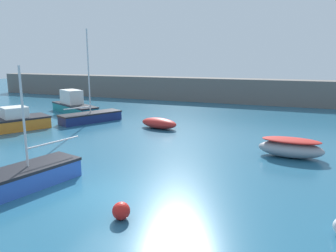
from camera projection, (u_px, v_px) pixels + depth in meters
The scene contains 9 objects.
ground_plane at pixel (101, 197), 12.81m from camera, with size 120.00×120.00×0.20m, color #235B7A.
harbor_breakwater at pixel (233, 91), 38.14m from camera, with size 67.08×2.50×2.79m, color #66605B.
rowboat_with_red_cover at pixel (291, 148), 17.45m from camera, with size 3.40×1.60×1.04m.
motorboat_grey_hull at pixel (10, 122), 23.83m from camera, with size 4.47×5.82×1.69m.
sailboat_twin_hulled at pixel (29, 176), 13.57m from camera, with size 2.62×4.80×4.95m.
rowboat_blue_near at pixel (159, 123), 24.51m from camera, with size 3.20×1.91×0.79m.
sailboat_tall_mast at pixel (91, 117), 26.90m from camera, with size 3.70×5.27×7.42m.
motorboat_with_cabin at pixel (73, 105), 31.25m from camera, with size 6.57×4.63×2.17m.
mooring_buoy_red at pixel (121, 211), 10.77m from camera, with size 0.60×0.60×0.60m, color red.
Camera 1 is at (6.79, -10.18, 5.27)m, focal length 35.00 mm.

